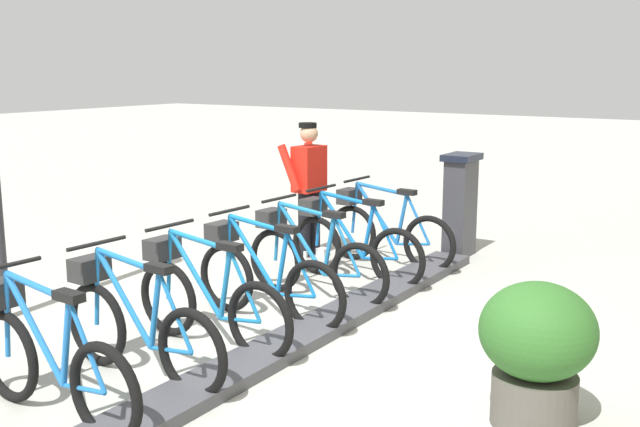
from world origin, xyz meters
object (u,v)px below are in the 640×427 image
object	(u,v)px
bike_docked_5	(135,324)
bike_docked_1	(350,243)
worker_near_rack	(309,184)
planter_bush	(537,347)
bike_docked_0	(384,230)
bike_docked_4	(205,297)
bike_docked_6	(46,358)
bike_docked_2	(310,258)
payment_kiosk	(460,203)
bike_docked_3	(262,276)

from	to	relation	value
bike_docked_5	bike_docked_1	bearing A→B (deg)	-90.00
worker_near_rack	planter_bush	world-z (taller)	worker_near_rack
bike_docked_0	bike_docked_5	bearing A→B (deg)	90.00
bike_docked_1	bike_docked_4	distance (m)	2.38
bike_docked_6	planter_bush	distance (m)	3.25
bike_docked_2	worker_near_rack	distance (m)	1.82
bike_docked_0	worker_near_rack	bearing A→B (deg)	7.62
bike_docked_0	planter_bush	distance (m)	4.14
planter_bush	worker_near_rack	bearing A→B (deg)	-38.06
bike_docked_6	worker_near_rack	size ratio (longest dim) A/B	1.04
bike_docked_6	planter_bush	size ratio (longest dim) A/B	1.77
bike_docked_1	bike_docked_2	xyz separation A→B (m)	(0.00, 0.79, 0.00)
payment_kiosk	worker_near_rack	size ratio (longest dim) A/B	0.77
bike_docked_0	bike_docked_3	distance (m)	2.38
bike_docked_0	bike_docked_1	distance (m)	0.79
bike_docked_2	worker_near_rack	world-z (taller)	worker_near_rack
bike_docked_2	bike_docked_3	xyz separation A→B (m)	(0.00, 0.79, 0.00)
bike_docked_4	bike_docked_5	bearing A→B (deg)	90.00
bike_docked_4	bike_docked_6	xyz separation A→B (m)	(0.00, 1.59, 0.00)
bike_docked_4	planter_bush	world-z (taller)	bike_docked_4
payment_kiosk	bike_docked_5	distance (m)	4.91
payment_kiosk	bike_docked_5	size ratio (longest dim) A/B	0.74
worker_near_rack	bike_docked_5	bearing A→B (deg)	104.46
bike_docked_3	bike_docked_4	xyz separation A→B (m)	(0.00, 0.79, 0.00)
bike_docked_1	bike_docked_2	bearing A→B (deg)	90.00
bike_docked_3	bike_docked_6	world-z (taller)	same
payment_kiosk	bike_docked_3	xyz separation A→B (m)	(0.57, 3.29, -0.24)
bike_docked_0	bike_docked_5	xyz separation A→B (m)	(0.00, 3.97, 0.00)
payment_kiosk	bike_docked_1	size ratio (longest dim) A/B	0.74
bike_docked_1	bike_docked_3	distance (m)	1.59
bike_docked_1	bike_docked_6	xyz separation A→B (m)	(0.00, 3.97, 0.00)
bike_docked_4	bike_docked_6	size ratio (longest dim) A/B	1.00
payment_kiosk	planter_bush	bearing A→B (deg)	118.92
payment_kiosk	planter_bush	size ratio (longest dim) A/B	1.32
bike_docked_4	planter_bush	distance (m)	2.78
worker_near_rack	planter_bush	size ratio (longest dim) A/B	1.71
payment_kiosk	bike_docked_0	xyz separation A→B (m)	(0.57, 0.90, -0.24)
bike_docked_1	bike_docked_6	size ratio (longest dim) A/B	1.00
bike_docked_2	bike_docked_5	xyz separation A→B (m)	(0.00, 2.38, 0.00)
bike_docked_0	bike_docked_5	distance (m)	3.97
payment_kiosk	bike_docked_3	size ratio (longest dim) A/B	0.74
payment_kiosk	bike_docked_4	distance (m)	4.13
worker_near_rack	planter_bush	xyz separation A→B (m)	(-3.76, 2.95, -0.37)
bike_docked_3	planter_bush	xyz separation A→B (m)	(-2.77, 0.70, 0.11)
bike_docked_3	bike_docked_2	bearing A→B (deg)	-90.00
bike_docked_0	bike_docked_3	xyz separation A→B (m)	(0.00, 2.38, 0.00)
bike_docked_3	bike_docked_5	world-z (taller)	same
bike_docked_3	planter_bush	size ratio (longest dim) A/B	1.77
payment_kiosk	bike_docked_1	bearing A→B (deg)	71.39
bike_docked_5	worker_near_rack	distance (m)	3.99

